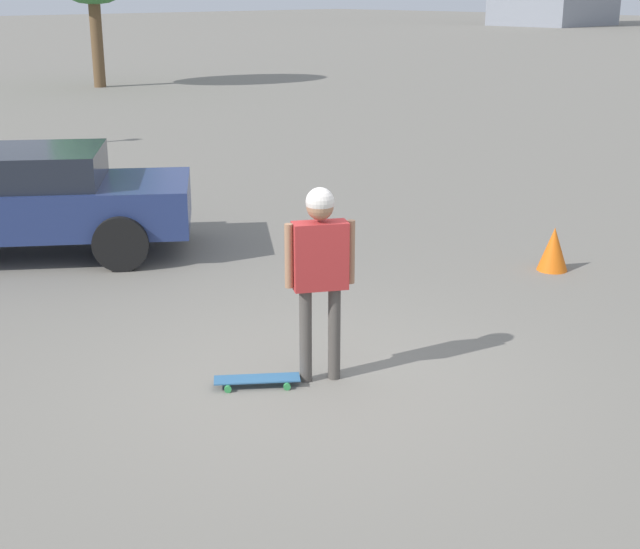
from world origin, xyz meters
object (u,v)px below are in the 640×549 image
(car_parked_near, at_px, (19,199))
(traffic_cone, at_px, (553,249))
(person, at_px, (320,258))
(skateboard, at_px, (257,380))

(car_parked_near, bearing_deg, traffic_cone, 167.22)
(person, xyz_separation_m, car_parked_near, (-5.60, -0.07, -0.40))
(skateboard, relative_size, car_parked_near, 0.16)
(skateboard, distance_m, traffic_cone, 4.88)
(skateboard, bearing_deg, person, -171.40)
(person, height_order, traffic_cone, person)
(person, xyz_separation_m, skateboard, (-0.28, -0.50, -1.08))
(skateboard, height_order, traffic_cone, traffic_cone)
(person, xyz_separation_m, traffic_cone, (-0.34, 4.37, -0.87))
(skateboard, bearing_deg, traffic_cone, -141.19)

